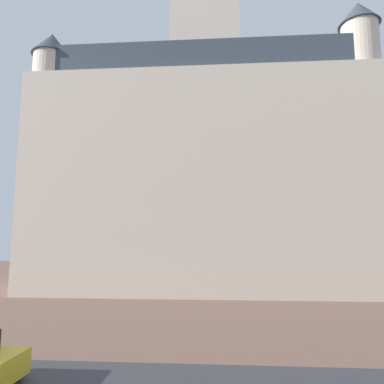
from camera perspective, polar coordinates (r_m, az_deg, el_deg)
The scene contains 1 object.
landmark_building at distance 31.72m, azimuth 1.93°, elevation 5.67°, with size 28.43×10.91×39.11m.
Camera 1 is at (0.57, -0.59, 4.12)m, focal length 33.24 mm.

